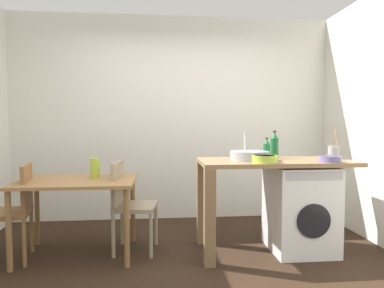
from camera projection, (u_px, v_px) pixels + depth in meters
name	position (u px, v px, depth m)	size (l,w,h in m)	color
ground_plane	(182.00, 274.00, 2.84)	(5.46, 5.46, 0.00)	black
wall_back	(173.00, 119.00, 4.50)	(4.60, 0.10, 2.70)	silver
dining_table	(77.00, 190.00, 3.22)	(1.10, 0.76, 0.74)	#9E7042
chair_person_seat	(15.00, 207.00, 3.09)	(0.47, 0.47, 0.90)	olive
chair_opposite	(128.00, 201.00, 3.33)	(0.44, 0.44, 0.90)	gray
kitchen_counter	(254.00, 176.00, 3.29)	(1.50, 0.68, 0.92)	olive
washing_machine	(300.00, 208.00, 3.35)	(0.60, 0.61, 0.86)	white
sink_basin	(249.00, 156.00, 3.28)	(0.38, 0.38, 0.09)	#9EA0A5
tap	(245.00, 145.00, 3.45)	(0.02, 0.02, 0.28)	#B2B2B7
bottle_tall_green	(267.00, 150.00, 3.34)	(0.07, 0.07, 0.22)	#19592D
bottle_squat_brown	(274.00, 146.00, 3.50)	(0.08, 0.08, 0.29)	#19592D
mixing_bowl	(265.00, 158.00, 3.09)	(0.24, 0.24, 0.07)	#A8C63D
utensil_crock	(334.00, 152.00, 3.41)	(0.11, 0.11, 0.30)	gray
colander	(330.00, 159.00, 3.13)	(0.20, 0.20, 0.06)	slate
vase	(95.00, 168.00, 3.32)	(0.09, 0.09, 0.20)	#A8C63D
scissors	(274.00, 161.00, 3.20)	(0.15, 0.06, 0.01)	#B2B2B7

